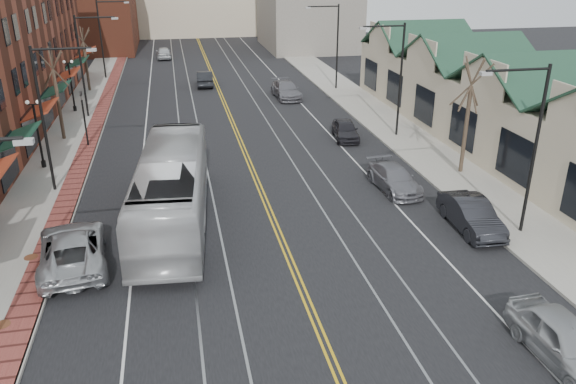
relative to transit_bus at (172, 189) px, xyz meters
name	(u,v)px	position (x,y,z in m)	size (l,w,h in m)	color
ground	(323,340)	(4.90, -10.58, -1.84)	(160.00, 160.00, 0.00)	black
sidewalk_left	(58,167)	(-7.10, 9.42, -1.76)	(4.00, 120.00, 0.15)	gray
sidewalk_right	(413,143)	(16.90, 9.42, -1.76)	(4.00, 120.00, 0.15)	gray
building_right	(494,108)	(22.90, 9.42, 0.46)	(8.00, 36.00, 4.60)	beige
backdrop_mid	(193,5)	(4.90, 74.42, 2.66)	(22.00, 14.00, 9.00)	beige
backdrop_right	(308,8)	(19.90, 54.42, 3.66)	(12.00, 16.00, 11.00)	slate
streetlight_l_1	(49,105)	(-6.14, 5.42, 3.19)	(3.33, 0.25, 8.00)	black
streetlight_l_2	(86,56)	(-6.14, 21.42, 3.19)	(3.33, 0.25, 8.00)	black
streetlight_l_3	(105,31)	(-6.14, 37.42, 3.19)	(3.33, 0.25, 8.00)	black
streetlight_r_0	(529,134)	(15.95, -4.58, 3.19)	(3.33, 0.25, 8.00)	black
streetlight_r_1	(395,69)	(15.95, 11.42, 3.19)	(3.33, 0.25, 8.00)	black
streetlight_r_2	(333,38)	(15.95, 27.42, 3.19)	(3.33, 0.25, 8.00)	black
lamppost_l_2	(39,136)	(-7.90, 9.42, 0.36)	(0.84, 0.28, 4.27)	black
lamppost_l_3	(72,87)	(-7.90, 23.42, 0.36)	(0.84, 0.28, 4.27)	black
tree_left_near	(57,93)	(-7.60, 15.42, 1.68)	(1.78, 1.37, 6.48)	#382B21
tree_left_far	(85,58)	(-7.60, 31.42, 1.44)	(1.66, 1.28, 6.02)	#382B21
tree_right_mid	(468,114)	(17.40, 3.42, 1.91)	(1.90, 1.46, 6.93)	#382B21
manhole_mid	(2,325)	(-6.30, -7.58, -1.68)	(0.60, 0.60, 0.02)	#592D19
manhole_far	(31,257)	(-6.30, -2.58, -1.68)	(0.60, 0.60, 0.02)	#592D19
traffic_signal	(84,115)	(-5.70, 13.42, 0.51)	(0.18, 0.15, 3.80)	black
transit_bus	(172,189)	(0.00, 0.00, 0.00)	(3.09, 13.20, 3.68)	silver
parked_suv	(73,249)	(-4.34, -3.43, -1.02)	(2.71, 5.88, 1.63)	#A5A7AC
parked_car_a	(565,340)	(12.40, -13.18, -1.05)	(1.86, 4.61, 1.57)	#A1A3A7
parked_car_b	(471,215)	(14.20, -3.67, -1.07)	(1.63, 4.69, 1.54)	black
parked_car_c	(394,178)	(12.40, 1.84, -1.16)	(1.91, 4.70, 1.36)	slate
parked_car_d	(345,130)	(12.51, 11.63, -1.15)	(1.63, 4.06, 1.38)	black
distant_car_left	(205,79)	(3.68, 31.76, -1.09)	(1.59, 4.55, 1.50)	black
distant_car_right	(286,90)	(10.79, 24.92, -1.08)	(2.13, 5.24, 1.52)	slate
distant_car_far	(164,53)	(-0.39, 49.16, -1.08)	(1.80, 4.48, 1.53)	silver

